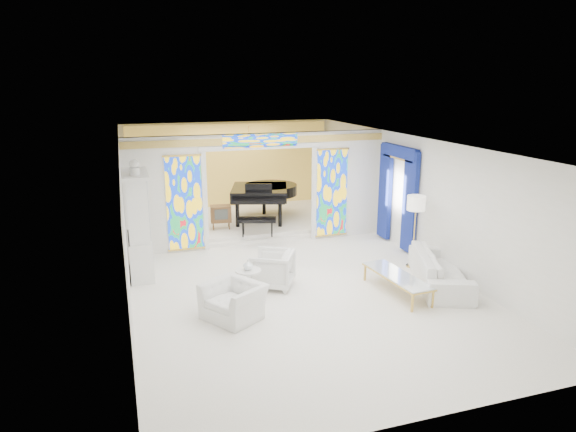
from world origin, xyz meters
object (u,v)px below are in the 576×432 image
object	(u,v)px
armchair_right	(272,269)
grand_piano	(265,192)
armchair_left	(233,301)
china_cabinet	(139,225)
tv_console	(221,214)
coffee_table	(397,276)
sofa	(440,269)

from	to	relation	value
armchair_right	grand_piano	bearing A→B (deg)	-164.70
armchair_left	china_cabinet	bearing A→B (deg)	175.20
tv_console	china_cabinet	bearing A→B (deg)	-125.57
armchair_right	coffee_table	distance (m)	2.64
sofa	tv_console	distance (m)	6.47
china_cabinet	armchair_left	bearing A→B (deg)	-61.71
china_cabinet	coffee_table	bearing A→B (deg)	-29.04
grand_piano	tv_console	bearing A→B (deg)	-138.87
sofa	coffee_table	size ratio (longest dim) A/B	1.29
china_cabinet	tv_console	bearing A→B (deg)	47.43
coffee_table	tv_console	distance (m)	5.98
grand_piano	armchair_right	bearing A→B (deg)	-86.60
sofa	tv_console	bearing A→B (deg)	58.06
armchair_left	tv_console	size ratio (longest dim) A/B	1.54
sofa	grand_piano	bearing A→B (deg)	43.40
armchair_left	sofa	distance (m)	4.63
sofa	china_cabinet	bearing A→B (deg)	88.39
armchair_left	armchair_right	bearing A→B (deg)	104.79
china_cabinet	armchair_left	xyz separation A→B (m)	(1.54, -2.86, -0.83)
sofa	tv_console	xyz separation A→B (m)	(-3.83, 5.20, 0.26)
china_cabinet	coffee_table	distance (m)	5.81
coffee_table	grand_piano	distance (m)	6.16
sofa	coffee_table	world-z (taller)	sofa
china_cabinet	coffee_table	size ratio (longest dim) A/B	1.42
sofa	armchair_left	bearing A→B (deg)	114.23
armchair_left	armchair_right	xyz separation A→B (m)	(1.12, 1.24, 0.06)
china_cabinet	tv_console	xyz separation A→B (m)	(2.34, 2.54, -0.55)
armchair_right	grand_piano	xyz separation A→B (m)	(1.17, 4.84, 0.63)
coffee_table	grand_piano	bearing A→B (deg)	101.30
china_cabinet	armchair_left	world-z (taller)	china_cabinet
coffee_table	tv_console	bearing A→B (deg)	116.77
grand_piano	coffee_table	bearing A→B (deg)	-61.71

